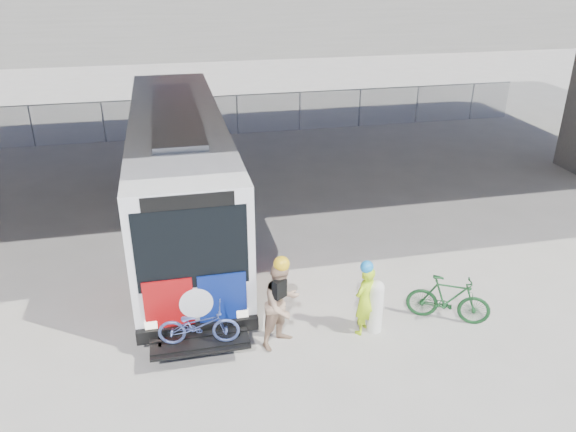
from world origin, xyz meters
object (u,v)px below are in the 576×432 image
object	(u,v)px
bus	(179,161)
cyclist_hivis	(365,299)
cyclist_tan	(282,304)
bollard	(376,304)
bike_parked	(448,299)

from	to	relation	value
bus	cyclist_hivis	size ratio (longest dim) A/B	7.23
cyclist_tan	bollard	bearing A→B (deg)	-32.67
bollard	cyclist_tan	bearing A→B (deg)	-179.94
cyclist_hivis	bike_parked	xyz separation A→B (m)	(2.01, -0.00, -0.30)
bus	bike_parked	world-z (taller)	bus
cyclist_tan	bus	bearing A→B (deg)	72.72
bus	bike_parked	xyz separation A→B (m)	(5.60, -6.33, -1.55)
bollard	cyclist_tan	size ratio (longest dim) A/B	0.60
cyclist_hivis	bollard	bearing A→B (deg)	143.63
bus	cyclist_tan	xyz separation A→B (m)	(1.75, -6.33, -1.11)
cyclist_hivis	bike_parked	bearing A→B (deg)	143.63
bike_parked	cyclist_hivis	bearing A→B (deg)	118.67
bike_parked	cyclist_tan	bearing A→B (deg)	118.70
bus	cyclist_hivis	world-z (taller)	bus
cyclist_hivis	cyclist_tan	distance (m)	1.84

